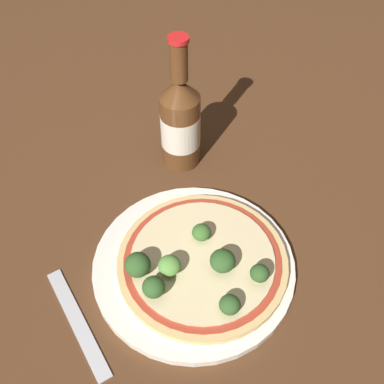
# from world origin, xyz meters

# --- Properties ---
(ground_plane) EXTENTS (3.00, 3.00, 0.00)m
(ground_plane) POSITION_xyz_m (0.00, 0.00, 0.00)
(ground_plane) COLOR #4C2D19
(plate) EXTENTS (0.27, 0.27, 0.01)m
(plate) POSITION_xyz_m (-0.01, -0.02, 0.01)
(plate) COLOR silver
(plate) RESTS_ON ground_plane
(pizza) EXTENTS (0.23, 0.23, 0.01)m
(pizza) POSITION_xyz_m (-0.00, -0.03, 0.02)
(pizza) COLOR tan
(pizza) RESTS_ON plate
(broccoli_floret_0) EXTENTS (0.03, 0.03, 0.03)m
(broccoli_floret_0) POSITION_xyz_m (-0.08, -0.00, 0.04)
(broccoli_floret_0) COLOR #6B8E51
(broccoli_floret_0) RESTS_ON pizza
(broccoli_floret_1) EXTENTS (0.03, 0.03, 0.02)m
(broccoli_floret_1) POSITION_xyz_m (-0.02, -0.11, 0.04)
(broccoli_floret_1) COLOR #6B8E51
(broccoli_floret_1) RESTS_ON pizza
(broccoli_floret_2) EXTENTS (0.03, 0.03, 0.03)m
(broccoli_floret_2) POSITION_xyz_m (-0.08, -0.04, 0.04)
(broccoli_floret_2) COLOR #6B8E51
(broccoli_floret_2) RESTS_ON pizza
(broccoli_floret_3) EXTENTS (0.03, 0.03, 0.02)m
(broccoli_floret_3) POSITION_xyz_m (0.02, 0.00, 0.04)
(broccoli_floret_3) COLOR #6B8E51
(broccoli_floret_3) RESTS_ON pizza
(broccoli_floret_4) EXTENTS (0.02, 0.02, 0.03)m
(broccoli_floret_4) POSITION_xyz_m (0.04, -0.09, 0.04)
(broccoli_floret_4) COLOR #6B8E51
(broccoli_floret_4) RESTS_ON pizza
(broccoli_floret_5) EXTENTS (0.03, 0.03, 0.03)m
(broccoli_floret_5) POSITION_xyz_m (0.01, -0.05, 0.04)
(broccoli_floret_5) COLOR #6B8E51
(broccoli_floret_5) RESTS_ON pizza
(broccoli_floret_6) EXTENTS (0.03, 0.03, 0.03)m
(broccoli_floret_6) POSITION_xyz_m (-0.05, -0.02, 0.04)
(broccoli_floret_6) COLOR #6B8E51
(broccoli_floret_6) RESTS_ON pizza
(beer_bottle) EXTENTS (0.06, 0.06, 0.22)m
(beer_bottle) POSITION_xyz_m (0.09, 0.17, 0.08)
(beer_bottle) COLOR #563319
(beer_bottle) RESTS_ON ground_plane
(fork) EXTENTS (0.02, 0.17, 0.00)m
(fork) POSITION_xyz_m (-0.17, -0.01, 0.00)
(fork) COLOR #B2B2B7
(fork) RESTS_ON ground_plane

